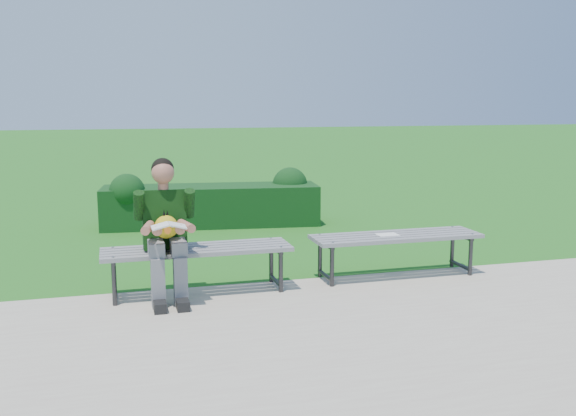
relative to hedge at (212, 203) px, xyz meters
name	(u,v)px	position (x,y,z in m)	size (l,w,h in m)	color
ground	(253,285)	(-0.11, -3.33, -0.34)	(80.00, 80.00, 0.00)	#317C15
walkway	(302,345)	(-0.11, -5.08, -0.33)	(30.00, 3.50, 0.02)	#B3AA98
hedge	(212,203)	(0.00, 0.00, 0.00)	(3.29, 1.17, 0.84)	#113E15
bench_left	(197,253)	(-0.70, -3.53, 0.07)	(1.80, 0.50, 0.46)	slate
bench_right	(396,239)	(1.41, -3.47, 0.07)	(1.80, 0.50, 0.46)	slate
seated_boy	(165,226)	(-1.00, -3.62, 0.37)	(0.56, 0.76, 1.31)	slate
paper_sheet	(387,235)	(1.31, -3.47, 0.13)	(0.22, 0.17, 0.01)	white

